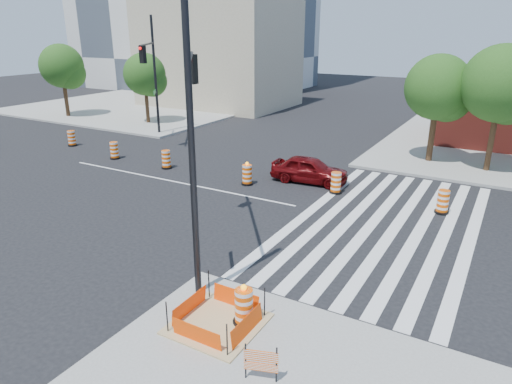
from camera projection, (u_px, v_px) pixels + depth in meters
ground at (173, 181)px, 23.49m from camera, size 120.00×120.00×0.00m
sidewalk_nw at (149, 105)px, 46.61m from camera, size 22.00×22.00×0.15m
crosswalk_east at (385, 224)px, 18.35m from camera, size 6.75×13.50×0.01m
lane_centerline at (173, 181)px, 23.49m from camera, size 14.00×0.12×0.01m
excavation_pit at (218, 322)px, 11.85m from camera, size 2.20×2.20×0.90m
beige_midrise at (219, 54)px, 45.39m from camera, size 14.00×10.00×10.00m
red_coupe at (310, 170)px, 23.16m from camera, size 4.03×1.90×1.33m
signal_pole_se at (192, 114)px, 13.34m from camera, size 3.84×5.11×8.27m
signal_pole_nw at (151, 67)px, 30.71m from camera, size 3.66×5.14×8.17m
pit_drum at (244, 308)px, 11.74m from camera, size 0.59×0.59×1.17m
barricade at (261, 361)px, 9.84m from camera, size 0.73×0.28×0.89m
tree_north_a at (63, 69)px, 38.99m from camera, size 3.71×3.68×6.26m
tree_north_b at (145, 77)px, 36.32m from camera, size 3.35×3.33×5.67m
tree_north_c at (439, 91)px, 25.36m from camera, size 3.68×3.63×6.17m
tree_north_d at (501, 88)px, 23.39m from camera, size 3.98×3.98×6.76m
median_drum_0 at (72, 139)px, 30.44m from camera, size 0.60×0.60×1.02m
median_drum_1 at (114, 151)px, 27.40m from camera, size 0.60×0.60×1.02m
median_drum_2 at (166, 160)px, 25.53m from camera, size 0.60×0.60×1.02m
median_drum_3 at (247, 175)px, 22.84m from camera, size 0.60×0.60×1.18m
median_drum_4 at (336, 183)px, 21.66m from camera, size 0.60×0.60×1.02m
median_drum_5 at (443, 203)px, 19.28m from camera, size 0.60×0.60×1.02m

